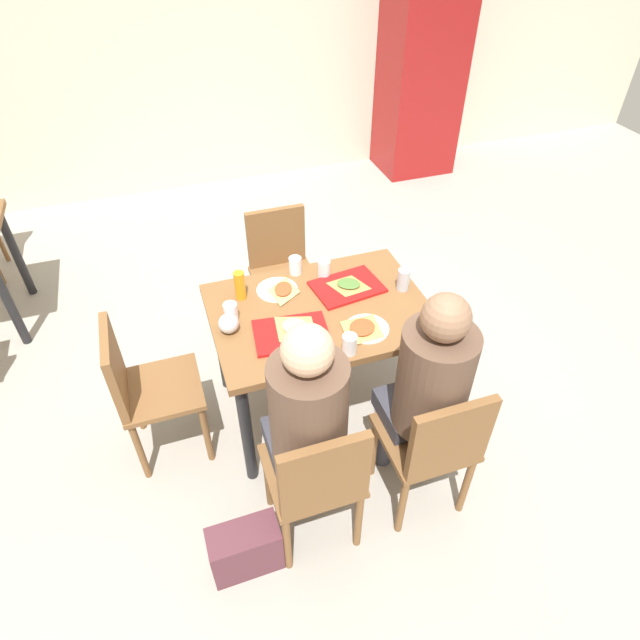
% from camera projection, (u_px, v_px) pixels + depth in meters
% --- Properties ---
extents(ground_plane, '(10.00, 10.00, 0.02)m').
position_uv_depth(ground_plane, '(320.00, 406.00, 3.25)').
color(ground_plane, '#9E998E').
extents(back_wall, '(10.00, 0.10, 2.80)m').
position_uv_depth(back_wall, '(202.00, 28.00, 4.62)').
color(back_wall, beige).
rests_on(back_wall, ground_plane).
extents(main_table, '(1.12, 0.81, 0.75)m').
position_uv_depth(main_table, '(320.00, 324.00, 2.81)').
color(main_table, brown).
rests_on(main_table, ground_plane).
extents(chair_near_left, '(0.40, 0.40, 0.86)m').
position_uv_depth(chair_near_left, '(317.00, 478.00, 2.27)').
color(chair_near_left, brown).
rests_on(chair_near_left, ground_plane).
extents(chair_near_right, '(0.40, 0.40, 0.86)m').
position_uv_depth(chair_near_right, '(435.00, 444.00, 2.41)').
color(chair_near_right, brown).
rests_on(chair_near_right, ground_plane).
extents(chair_far_side, '(0.40, 0.40, 0.86)m').
position_uv_depth(chair_far_side, '(281.00, 265.00, 3.47)').
color(chair_far_side, brown).
rests_on(chair_far_side, ground_plane).
extents(chair_left_end, '(0.40, 0.40, 0.86)m').
position_uv_depth(chair_left_end, '(142.00, 385.00, 2.68)').
color(chair_left_end, brown).
rests_on(chair_left_end, ground_plane).
extents(person_in_red, '(0.32, 0.42, 1.27)m').
position_uv_depth(person_in_red, '(306.00, 417.00, 2.21)').
color(person_in_red, '#383842').
rests_on(person_in_red, ground_plane).
extents(person_in_brown_jacket, '(0.32, 0.42, 1.27)m').
position_uv_depth(person_in_brown_jacket, '(427.00, 385.00, 2.35)').
color(person_in_brown_jacket, '#383842').
rests_on(person_in_brown_jacket, ground_plane).
extents(tray_red_near, '(0.39, 0.30, 0.02)m').
position_uv_depth(tray_red_near, '(291.00, 334.00, 2.59)').
color(tray_red_near, '#B21414').
rests_on(tray_red_near, main_table).
extents(tray_red_far, '(0.39, 0.31, 0.02)m').
position_uv_depth(tray_red_far, '(347.00, 287.00, 2.88)').
color(tray_red_far, '#B21414').
rests_on(tray_red_far, main_table).
extents(paper_plate_center, '(0.22, 0.22, 0.01)m').
position_uv_depth(paper_plate_center, '(277.00, 290.00, 2.86)').
color(paper_plate_center, white).
rests_on(paper_plate_center, main_table).
extents(paper_plate_near_edge, '(0.22, 0.22, 0.01)m').
position_uv_depth(paper_plate_near_edge, '(367.00, 329.00, 2.62)').
color(paper_plate_near_edge, white).
rests_on(paper_plate_near_edge, main_table).
extents(pizza_slice_a, '(0.25, 0.26, 0.02)m').
position_uv_depth(pizza_slice_a, '(296.00, 327.00, 2.60)').
color(pizza_slice_a, tan).
rests_on(pizza_slice_a, tray_red_near).
extents(pizza_slice_b, '(0.22, 0.21, 0.02)m').
position_uv_depth(pizza_slice_b, '(349.00, 285.00, 2.86)').
color(pizza_slice_b, '#C68C47').
rests_on(pizza_slice_b, tray_red_far).
extents(pizza_slice_c, '(0.19, 0.22, 0.02)m').
position_uv_depth(pizza_slice_c, '(283.00, 290.00, 2.84)').
color(pizza_slice_c, '#DBAD60').
rests_on(pizza_slice_c, paper_plate_center).
extents(pizza_slice_d, '(0.26, 0.26, 0.02)m').
position_uv_depth(pizza_slice_d, '(362.00, 328.00, 2.61)').
color(pizza_slice_d, tan).
rests_on(pizza_slice_d, paper_plate_near_edge).
extents(plastic_cup_a, '(0.07, 0.07, 0.10)m').
position_uv_depth(plastic_cup_a, '(295.00, 265.00, 2.95)').
color(plastic_cup_a, white).
rests_on(plastic_cup_a, main_table).
extents(plastic_cup_b, '(0.07, 0.07, 0.10)m').
position_uv_depth(plastic_cup_b, '(350.00, 344.00, 2.47)').
color(plastic_cup_b, white).
rests_on(plastic_cup_b, main_table).
extents(plastic_cup_c, '(0.07, 0.07, 0.10)m').
position_uv_depth(plastic_cup_c, '(231.00, 312.00, 2.65)').
color(plastic_cup_c, white).
rests_on(plastic_cup_c, main_table).
extents(plastic_cup_d, '(0.07, 0.07, 0.10)m').
position_uv_depth(plastic_cup_d, '(324.00, 269.00, 2.93)').
color(plastic_cup_d, white).
rests_on(plastic_cup_d, main_table).
extents(soda_can, '(0.07, 0.07, 0.12)m').
position_uv_depth(soda_can, '(403.00, 280.00, 2.84)').
color(soda_can, '#B7BCC6').
rests_on(soda_can, main_table).
extents(condiment_bottle, '(0.06, 0.06, 0.16)m').
position_uv_depth(condiment_bottle, '(240.00, 285.00, 2.77)').
color(condiment_bottle, orange).
rests_on(condiment_bottle, main_table).
extents(foil_bundle, '(0.10, 0.10, 0.10)m').
position_uv_depth(foil_bundle, '(228.00, 324.00, 2.58)').
color(foil_bundle, silver).
rests_on(foil_bundle, main_table).
extents(handbag, '(0.32, 0.16, 0.28)m').
position_uv_depth(handbag, '(245.00, 549.00, 2.42)').
color(handbag, '#592D38').
rests_on(handbag, ground_plane).
extents(drink_fridge, '(0.70, 0.60, 1.90)m').
position_uv_depth(drink_fridge, '(421.00, 73.00, 5.15)').
color(drink_fridge, maroon).
rests_on(drink_fridge, ground_plane).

